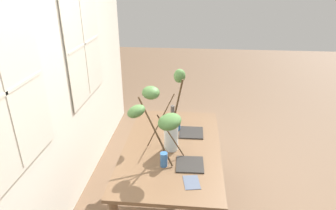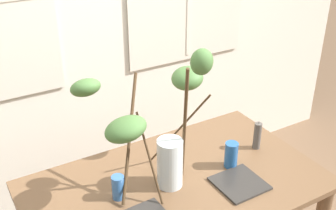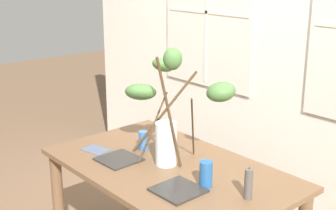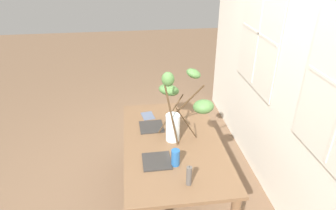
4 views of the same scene
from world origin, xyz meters
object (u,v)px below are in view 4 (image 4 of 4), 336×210
at_px(pillar_candle, 189,176).
at_px(drinking_glass_blue_left, 173,119).
at_px(plate_square_right, 157,161).
at_px(drinking_glass_blue_right, 175,158).
at_px(plate_square_left, 151,127).
at_px(dining_table, 173,152).
at_px(vase_with_branches, 179,105).

bearing_deg(pillar_candle, drinking_glass_blue_left, 179.79).
distance_m(drinking_glass_blue_left, pillar_candle, 0.85).
bearing_deg(pillar_candle, plate_square_right, -143.86).
bearing_deg(drinking_glass_blue_right, plate_square_left, -165.97).
bearing_deg(drinking_glass_blue_left, plate_square_right, -20.83).
xyz_separation_m(drinking_glass_blue_left, plate_square_left, (0.03, -0.21, -0.06)).
bearing_deg(pillar_candle, dining_table, -175.87).
distance_m(dining_table, plate_square_left, 0.34).
bearing_deg(dining_table, drinking_glass_blue_right, -4.35).
bearing_deg(vase_with_branches, drinking_glass_blue_right, -13.32).
xyz_separation_m(vase_with_branches, plate_square_left, (-0.20, -0.24, -0.33)).
height_order(plate_square_left, plate_square_right, plate_square_right).
bearing_deg(plate_square_left, drinking_glass_blue_left, 98.46).
relative_size(vase_with_branches, drinking_glass_blue_right, 5.30).
height_order(dining_table, plate_square_left, plate_square_left).
bearing_deg(dining_table, plate_square_left, -147.20).
relative_size(dining_table, plate_square_right, 6.35).
distance_m(vase_with_branches, plate_square_left, 0.45).
height_order(dining_table, pillar_candle, pillar_candle).
relative_size(dining_table, pillar_candle, 8.63).
bearing_deg(drinking_glass_blue_right, pillar_candle, 15.46).
bearing_deg(drinking_glass_blue_left, dining_table, -8.27).
distance_m(vase_with_branches, pillar_candle, 0.67).
distance_m(drinking_glass_blue_right, pillar_candle, 0.24).
relative_size(vase_with_branches, plate_square_left, 3.34).
relative_size(drinking_glass_blue_left, pillar_candle, 0.72).
xyz_separation_m(plate_square_right, pillar_candle, (0.29, 0.21, 0.07)).
bearing_deg(dining_table, drinking_glass_blue_left, 171.73).
height_order(dining_table, plate_square_right, plate_square_right).
xyz_separation_m(dining_table, plate_square_right, (0.26, -0.17, 0.13)).
distance_m(dining_table, pillar_candle, 0.59).
xyz_separation_m(drinking_glass_blue_left, drinking_glass_blue_right, (0.62, -0.07, 0.01)).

